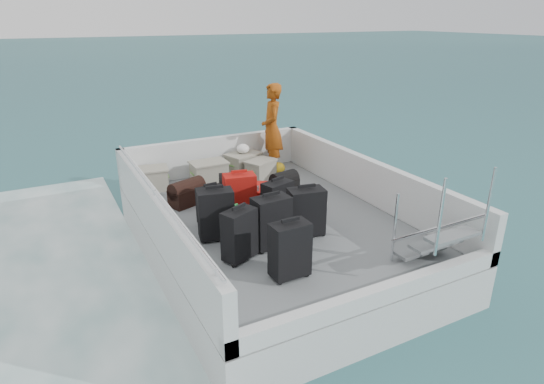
{
  "coord_description": "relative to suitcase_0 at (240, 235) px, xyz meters",
  "views": [
    {
      "loc": [
        -2.91,
        -5.52,
        3.49
      ],
      "look_at": [
        0.04,
        0.12,
        1.0
      ],
      "focal_mm": 30.0,
      "sensor_mm": 36.0,
      "label": 1
    }
  ],
  "objects": [
    {
      "name": "duffel_0",
      "position": [
        -0.03,
        2.02,
        -0.17
      ],
      "size": [
        0.65,
        0.49,
        0.32
      ],
      "primitive_type": null,
      "rotation": [
        0.0,
        0.0,
        0.37
      ],
      "color": "black",
      "rests_on": "deck"
    },
    {
      "name": "crate_1",
      "position": [
        0.64,
        2.82,
        -0.15
      ],
      "size": [
        0.61,
        0.42,
        0.37
      ],
      "primitive_type": "cube",
      "rotation": [
        0.0,
        0.0,
        0.0
      ],
      "color": "gray",
      "rests_on": "deck"
    },
    {
      "name": "white_bag",
      "position": [
        1.42,
        3.05,
        0.12
      ],
      "size": [
        0.24,
        0.24,
        0.18
      ],
      "primitive_type": "ellipsoid",
      "color": "white",
      "rests_on": "crate_2"
    },
    {
      "name": "suitcase_6",
      "position": [
        1.08,
        0.2,
        0.01
      ],
      "size": [
        0.54,
        0.38,
        0.68
      ],
      "primitive_type": "cube",
      "rotation": [
        0.0,
        0.0,
        -0.18
      ],
      "color": "black",
      "rests_on": "deck"
    },
    {
      "name": "duffel_1",
      "position": [
        0.77,
        2.0,
        -0.17
      ],
      "size": [
        0.55,
        0.44,
        0.32
      ],
      "primitive_type": null,
      "rotation": [
        0.0,
        0.0,
        -0.32
      ],
      "color": "black",
      "rests_on": "deck"
    },
    {
      "name": "ferry_hull",
      "position": [
        0.94,
        0.89,
        -0.65
      ],
      "size": [
        3.6,
        5.0,
        0.6
      ],
      "primitive_type": "cube",
      "color": "silver",
      "rests_on": "ground"
    },
    {
      "name": "yellow_bag",
      "position": [
        1.99,
        2.7,
        -0.22
      ],
      "size": [
        0.28,
        0.26,
        0.22
      ],
      "primitive_type": "ellipsoid",
      "color": "gold",
      "rests_on": "deck"
    },
    {
      "name": "suitcase_5",
      "position": [
        0.55,
        1.24,
        -0.01
      ],
      "size": [
        0.52,
        0.37,
        0.65
      ],
      "primitive_type": "cube",
      "rotation": [
        0.0,
        0.0,
        -0.21
      ],
      "color": "red",
      "rests_on": "deck"
    },
    {
      "name": "passenger",
      "position": [
        1.96,
        2.89,
        0.52
      ],
      "size": [
        0.58,
        0.72,
        1.7
      ],
      "primitive_type": "imported",
      "rotation": [
        0.0,
        0.0,
        -1.89
      ],
      "color": "#CF5D13",
      "rests_on": "deck"
    },
    {
      "name": "deck",
      "position": [
        0.94,
        0.89,
        -0.34
      ],
      "size": [
        3.3,
        4.7,
        0.02
      ],
      "primitive_type": "cube",
      "color": "slate",
      "rests_on": "ferry_hull"
    },
    {
      "name": "crate_0",
      "position": [
        -0.4,
        2.97,
        -0.15
      ],
      "size": [
        0.66,
        0.5,
        0.36
      ],
      "primitive_type": "cube",
      "rotation": [
        0.0,
        0.0,
        -0.16
      ],
      "color": "gray",
      "rests_on": "deck"
    },
    {
      "name": "suitcase_2",
      "position": [
        0.06,
        1.14,
        -0.05
      ],
      "size": [
        0.41,
        0.27,
        0.57
      ],
      "primitive_type": "cube",
      "rotation": [
        0.0,
        0.0,
        0.09
      ],
      "color": "black",
      "rests_on": "deck"
    },
    {
      "name": "crate_2",
      "position": [
        1.42,
        3.05,
        -0.15
      ],
      "size": [
        0.7,
        0.59,
        0.36
      ],
      "primitive_type": "cube",
      "rotation": [
        0.0,
        0.0,
        0.32
      ],
      "color": "gray",
      "rests_on": "deck"
    },
    {
      "name": "duffel_2",
      "position": [
        1.55,
        1.66,
        -0.17
      ],
      "size": [
        0.5,
        0.38,
        0.32
      ],
      "primitive_type": null,
      "rotation": [
        0.0,
        0.0,
        0.19
      ],
      "color": "black",
      "rests_on": "deck"
    },
    {
      "name": "suitcase_4",
      "position": [
        0.5,
        0.11,
        0.02
      ],
      "size": [
        0.49,
        0.3,
        0.7
      ],
      "primitive_type": "cube",
      "rotation": [
        0.0,
        0.0,
        0.05
      ],
      "color": "black",
      "rests_on": "deck"
    },
    {
      "name": "suitcase_8",
      "position": [
        1.06,
        1.37,
        -0.17
      ],
      "size": [
        1.0,
        0.88,
        0.33
      ],
      "primitive_type": "cube",
      "rotation": [
        0.0,
        0.0,
        1.08
      ],
      "color": "red",
      "rests_on": "deck"
    },
    {
      "name": "suitcase_1",
      "position": [
        -0.05,
        0.67,
        0.02
      ],
      "size": [
        0.52,
        0.36,
        0.71
      ],
      "primitive_type": "cube",
      "rotation": [
        0.0,
        0.0,
        -0.2
      ],
      "color": "black",
      "rests_on": "deck"
    },
    {
      "name": "suitcase_0",
      "position": [
        0.0,
        0.0,
        0.0
      ],
      "size": [
        0.49,
        0.39,
        0.67
      ],
      "primitive_type": "cube",
      "rotation": [
        0.0,
        0.0,
        0.4
      ],
      "color": "black",
      "rests_on": "deck"
    },
    {
      "name": "suitcase_3",
      "position": [
        0.35,
        -0.64,
        0.01
      ],
      "size": [
        0.45,
        0.27,
        0.68
      ],
      "primitive_type": "cube",
      "rotation": [
        0.0,
        0.0,
        0.02
      ],
      "color": "black",
      "rests_on": "deck"
    },
    {
      "name": "suitcase_7",
      "position": [
        0.94,
        0.77,
        -0.02
      ],
      "size": [
        0.5,
        0.37,
        0.62
      ],
      "primitive_type": "cube",
      "rotation": [
        0.0,
        0.0,
        0.28
      ],
      "color": "black",
      "rests_on": "deck"
    },
    {
      "name": "deck_fittings",
      "position": [
        1.29,
        0.57,
        0.04
      ],
      "size": [
        3.6,
        5.0,
        0.9
      ],
      "color": "silver",
      "rests_on": "deck"
    },
    {
      "name": "ground",
      "position": [
        0.94,
        0.89,
        -0.95
      ],
      "size": [
        160.0,
        160.0,
        0.0
      ],
      "primitive_type": "plane",
      "color": "#15404B",
      "rests_on": "ground"
    },
    {
      "name": "crate_3",
      "position": [
        1.59,
        2.64,
        -0.18
      ],
      "size": [
        0.62,
        0.54,
        0.31
      ],
      "primitive_type": "cube",
      "rotation": [
        0.0,
        0.0,
        0.43
      ],
      "color": "gray",
      "rests_on": "deck"
    }
  ]
}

